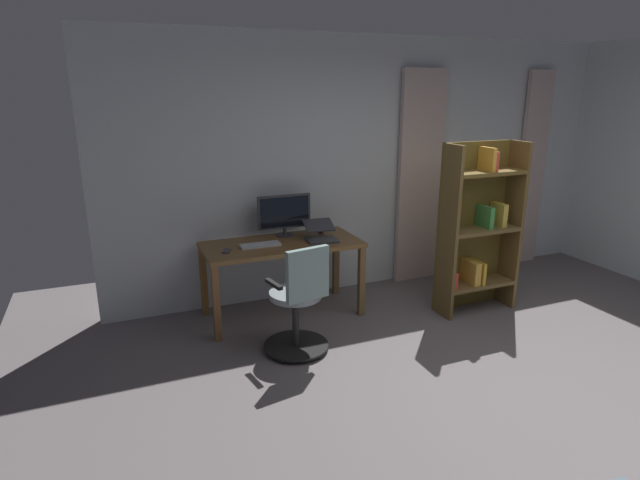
% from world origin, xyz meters
% --- Properties ---
extents(ground_plane, '(7.65, 7.65, 0.00)m').
position_xyz_m(ground_plane, '(0.00, 0.00, 0.00)').
color(ground_plane, '#655E5F').
extents(back_room_partition, '(5.89, 0.10, 2.70)m').
position_xyz_m(back_room_partition, '(0.00, -2.66, 1.35)').
color(back_room_partition, silver).
rests_on(back_room_partition, ground).
extents(curtain_left_panel, '(0.36, 0.06, 2.37)m').
position_xyz_m(curtain_left_panel, '(-2.14, -2.55, 1.19)').
color(curtain_left_panel, '#C2ABA6').
rests_on(curtain_left_panel, ground).
extents(curtain_right_panel, '(0.55, 0.06, 2.37)m').
position_xyz_m(curtain_right_panel, '(-0.52, -2.55, 1.19)').
color(curtain_right_panel, '#C2ABA6').
rests_on(curtain_right_panel, ground).
extents(desk, '(1.50, 0.69, 0.75)m').
position_xyz_m(desk, '(1.26, -2.17, 0.65)').
color(desk, brown).
rests_on(desk, ground).
extents(office_chair, '(0.56, 0.56, 0.97)m').
position_xyz_m(office_chair, '(1.38, -1.38, 0.45)').
color(office_chair, black).
rests_on(office_chair, ground).
extents(computer_monitor, '(0.54, 0.18, 0.41)m').
position_xyz_m(computer_monitor, '(1.15, -2.39, 0.97)').
color(computer_monitor, '#333338').
rests_on(computer_monitor, desk).
extents(computer_keyboard, '(0.38, 0.13, 0.02)m').
position_xyz_m(computer_keyboard, '(1.48, -2.13, 0.76)').
color(computer_keyboard, '#B7BCC1').
rests_on(computer_keyboard, desk).
extents(laptop, '(0.33, 0.38, 0.17)m').
position_xyz_m(laptop, '(0.88, -2.11, 0.80)').
color(laptop, '#333338').
rests_on(laptop, desk).
extents(computer_mouse, '(0.06, 0.10, 0.04)m').
position_xyz_m(computer_mouse, '(0.77, -2.37, 0.76)').
color(computer_mouse, '#232328').
rests_on(computer_mouse, desk).
extents(cell_phone_face_up, '(0.12, 0.16, 0.01)m').
position_xyz_m(cell_phone_face_up, '(1.81, -2.10, 0.75)').
color(cell_phone_face_up, '#333338').
rests_on(cell_phone_face_up, desk).
extents(bookshelf, '(0.81, 0.30, 1.68)m').
position_xyz_m(bookshelf, '(-0.58, -1.60, 0.84)').
color(bookshelf, brown).
rests_on(bookshelf, ground).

